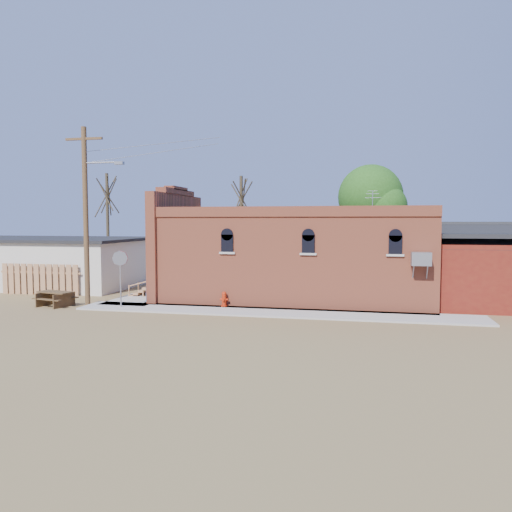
% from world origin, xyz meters
% --- Properties ---
extents(ground, '(120.00, 120.00, 0.00)m').
position_xyz_m(ground, '(0.00, 0.00, 0.00)').
color(ground, brown).
rests_on(ground, ground).
extents(sidewalk_south, '(19.00, 2.20, 0.08)m').
position_xyz_m(sidewalk_south, '(1.50, 0.90, 0.04)').
color(sidewalk_south, '#9E9991').
rests_on(sidewalk_south, ground).
extents(sidewalk_west, '(2.60, 10.00, 0.08)m').
position_xyz_m(sidewalk_west, '(-6.30, 6.00, 0.04)').
color(sidewalk_west, '#9E9991').
rests_on(sidewalk_west, ground).
extents(brick_bar, '(16.40, 7.97, 6.30)m').
position_xyz_m(brick_bar, '(1.64, 5.49, 2.34)').
color(brick_bar, '#CA5D3D').
rests_on(brick_bar, ground).
extents(red_shed, '(5.40, 6.40, 4.30)m').
position_xyz_m(red_shed, '(11.50, 5.50, 2.27)').
color(red_shed, '#5F1510').
rests_on(red_shed, ground).
extents(wood_fence, '(5.20, 0.10, 1.80)m').
position_xyz_m(wood_fence, '(-12.80, 3.80, 0.90)').
color(wood_fence, '#AB764D').
rests_on(wood_fence, ground).
extents(utility_pole, '(3.12, 0.26, 9.00)m').
position_xyz_m(utility_pole, '(-8.14, 1.20, 4.77)').
color(utility_pole, '#4C341E').
rests_on(utility_pole, ground).
extents(tree_bare_near, '(2.80, 2.80, 7.65)m').
position_xyz_m(tree_bare_near, '(-3.00, 13.00, 5.96)').
color(tree_bare_near, '#473B28').
rests_on(tree_bare_near, ground).
extents(tree_bare_far, '(2.80, 2.80, 8.16)m').
position_xyz_m(tree_bare_far, '(-14.00, 14.00, 6.36)').
color(tree_bare_far, '#473B28').
rests_on(tree_bare_far, ground).
extents(tree_leafy, '(4.40, 4.40, 8.15)m').
position_xyz_m(tree_leafy, '(6.00, 13.50, 5.93)').
color(tree_leafy, '#473B28').
rests_on(tree_leafy, ground).
extents(fire_hydrant, '(0.41, 0.38, 0.74)m').
position_xyz_m(fire_hydrant, '(-1.12, 1.80, 0.44)').
color(fire_hydrant, '#A01F09').
rests_on(fire_hydrant, sidewalk_south).
extents(stop_sign, '(0.71, 0.36, 2.77)m').
position_xyz_m(stop_sign, '(-6.07, 0.65, 2.21)').
color(stop_sign, gray).
rests_on(stop_sign, sidewalk_south).
extents(trash_barrel, '(0.56, 0.56, 0.85)m').
position_xyz_m(trash_barrel, '(-5.30, 2.53, 0.50)').
color(trash_barrel, '#1B508B').
rests_on(trash_barrel, sidewalk_west).
extents(picnic_table, '(2.06, 1.72, 0.75)m').
position_xyz_m(picnic_table, '(-9.58, 0.50, 0.49)').
color(picnic_table, '#4C361E').
rests_on(picnic_table, ground).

